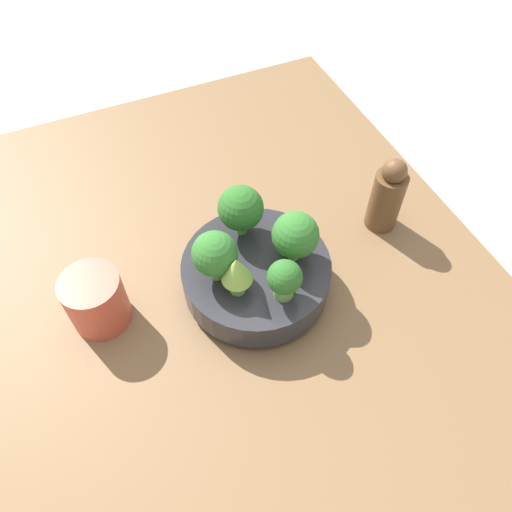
% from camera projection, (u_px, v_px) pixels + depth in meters
% --- Properties ---
extents(ground_plane, '(6.00, 6.00, 0.00)m').
position_uv_depth(ground_plane, '(245.00, 305.00, 0.84)').
color(ground_plane, '#ADA89E').
extents(table, '(1.13, 0.83, 0.04)m').
position_uv_depth(table, '(244.00, 299.00, 0.82)').
color(table, brown).
rests_on(table, ground_plane).
extents(bowl, '(0.23, 0.23, 0.07)m').
position_uv_depth(bowl, '(256.00, 274.00, 0.78)').
color(bowl, '#28282D').
rests_on(bowl, table).
extents(broccoli_floret_left, '(0.05, 0.05, 0.07)m').
position_uv_depth(broccoli_floret_left, '(285.00, 279.00, 0.69)').
color(broccoli_floret_left, '#609347').
rests_on(broccoli_floret_left, bowl).
extents(romanesco_piece_far, '(0.05, 0.05, 0.07)m').
position_uv_depth(romanesco_piece_far, '(237.00, 272.00, 0.69)').
color(romanesco_piece_far, '#609347').
rests_on(romanesco_piece_far, bowl).
extents(broccoli_floret_front, '(0.07, 0.07, 0.09)m').
position_uv_depth(broccoli_floret_front, '(295.00, 235.00, 0.73)').
color(broccoli_floret_front, '#609347').
rests_on(broccoli_floret_front, bowl).
extents(broccoli_floret_right, '(0.07, 0.07, 0.09)m').
position_uv_depth(broccoli_floret_right, '(241.00, 209.00, 0.76)').
color(broccoli_floret_right, '#609347').
rests_on(broccoli_floret_right, bowl).
extents(broccoli_floret_back, '(0.07, 0.07, 0.08)m').
position_uv_depth(broccoli_floret_back, '(215.00, 254.00, 0.71)').
color(broccoli_floret_back, '#6BA34C').
rests_on(broccoli_floret_back, bowl).
extents(cup, '(0.09, 0.09, 0.09)m').
position_uv_depth(cup, '(96.00, 300.00, 0.74)').
color(cup, '#C64C38').
rests_on(cup, table).
extents(pepper_mill, '(0.05, 0.05, 0.15)m').
position_uv_depth(pepper_mill, '(387.00, 196.00, 0.84)').
color(pepper_mill, brown).
rests_on(pepper_mill, table).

